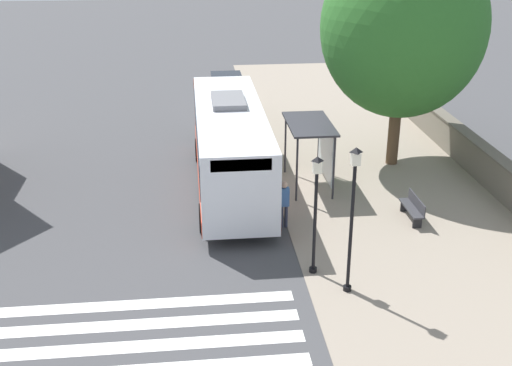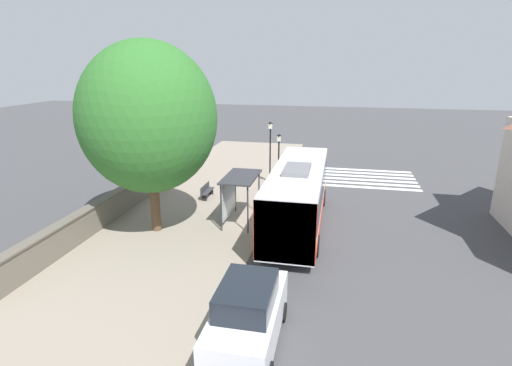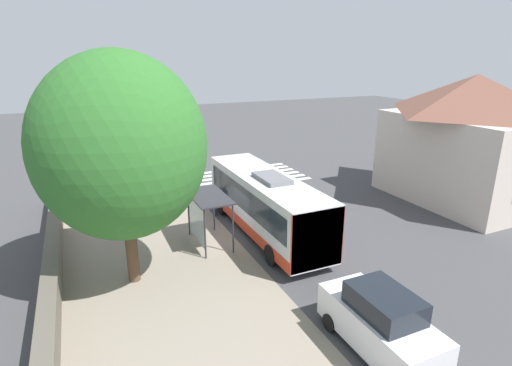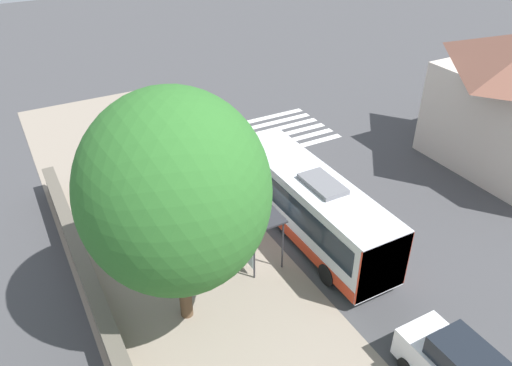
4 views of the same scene
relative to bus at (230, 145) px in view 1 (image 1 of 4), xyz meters
name	(u,v)px [view 1 (image 1 of 4)]	position (x,y,z in m)	size (l,w,h in m)	color
ground_plane	(274,188)	(-1.71, 0.18, -1.81)	(120.00, 120.00, 0.00)	#424244
sidewalk_plaza	(384,183)	(-6.21, 0.18, -1.80)	(9.00, 44.00, 0.02)	gray
crosswalk_stripes	(127,359)	(3.29, 10.31, -1.80)	(9.00, 5.25, 0.01)	silver
stone_wall	(482,162)	(-10.26, 0.18, -1.08)	(0.60, 20.00, 1.44)	#6B6356
bus	(230,145)	(0.00, 0.00, 0.00)	(2.67, 10.29, 3.48)	silver
bus_shelter	(313,134)	(-3.24, 0.07, 0.36)	(1.70, 3.19, 2.62)	#2D2D33
pedestrian	(284,201)	(-1.59, 3.61, -0.80)	(0.34, 0.23, 1.71)	#2D3347
bench	(413,208)	(-6.23, 3.54, -1.33)	(0.40, 1.69, 0.88)	#333338
street_lamp_near	(316,205)	(-2.03, 6.73, 0.45)	(0.28, 0.28, 3.78)	black
street_lamp_far	(352,209)	(-2.83, 7.85, 0.82)	(0.28, 0.28, 4.43)	black
shade_tree	(403,27)	(-7.15, -1.93, 4.05)	(6.67, 6.67, 9.54)	brown
parked_car_behind_bus	(227,97)	(-0.49, -9.62, -0.75)	(1.99, 4.38, 2.20)	silver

